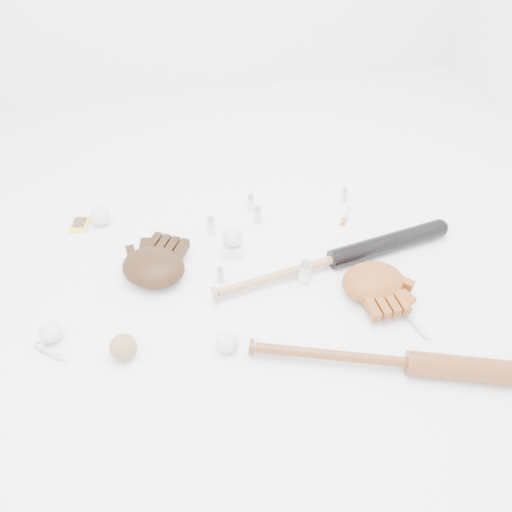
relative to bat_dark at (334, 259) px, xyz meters
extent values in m
plane|color=white|center=(-0.27, -0.02, -0.04)|extent=(3.00, 3.00, 0.00)
cube|color=yellow|center=(-0.91, 0.43, -0.03)|extent=(0.09, 0.11, 0.01)
cube|color=white|center=(-0.34, 0.15, -0.02)|extent=(0.08, 0.08, 0.04)
sphere|color=silver|center=(-0.34, 0.15, 0.04)|extent=(0.08, 0.08, 0.08)
sphere|color=silver|center=(-0.97, -0.12, 0.00)|extent=(0.07, 0.07, 0.07)
sphere|color=silver|center=(-0.82, 0.42, 0.00)|extent=(0.08, 0.08, 0.08)
sphere|color=silver|center=(-0.44, -0.27, 0.00)|extent=(0.07, 0.07, 0.07)
sphere|color=olive|center=(-0.75, -0.23, 0.01)|extent=(0.08, 0.08, 0.08)
cylinder|color=silver|center=(-0.22, 0.38, 0.00)|extent=(0.03, 0.03, 0.07)
cylinder|color=silver|center=(0.17, 0.35, 0.00)|extent=(0.02, 0.02, 0.06)
cylinder|color=silver|center=(-0.40, 0.27, 0.00)|extent=(0.03, 0.03, 0.08)
cylinder|color=silver|center=(-0.12, -0.05, 0.01)|extent=(0.04, 0.04, 0.10)
cylinder|color=silver|center=(-0.41, 0.02, 0.00)|extent=(0.03, 0.03, 0.07)
cylinder|color=silver|center=(-0.21, 0.30, 0.00)|extent=(0.03, 0.03, 0.08)
camera|label=1|loc=(-0.55, -1.18, 1.26)|focal=35.00mm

